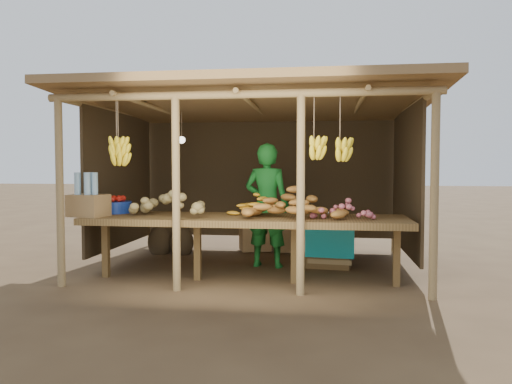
# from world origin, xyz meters

# --- Properties ---
(ground) EXTENTS (60.00, 60.00, 0.00)m
(ground) POSITION_xyz_m (0.00, 0.00, 0.00)
(ground) COLOR brown
(ground) RESTS_ON ground
(stall_structure) EXTENTS (4.70, 3.50, 2.43)m
(stall_structure) POSITION_xyz_m (-0.03, -0.11, 1.91)
(stall_structure) COLOR #997C4F
(stall_structure) RESTS_ON ground
(counter) EXTENTS (3.90, 1.05, 0.80)m
(counter) POSITION_xyz_m (0.00, -0.95, 0.74)
(counter) COLOR brown
(counter) RESTS_ON ground
(potato_heap) EXTENTS (1.14, 0.69, 0.37)m
(potato_heap) POSITION_xyz_m (-0.93, -0.94, 0.99)
(potato_heap) COLOR olive
(potato_heap) RESTS_ON counter
(sweet_potato_heap) EXTENTS (1.22, 0.84, 0.36)m
(sweet_potato_heap) POSITION_xyz_m (0.58, -0.94, 0.98)
(sweet_potato_heap) COLOR #AC702C
(sweet_potato_heap) RESTS_ON counter
(onion_heap) EXTENTS (0.76, 0.52, 0.35)m
(onion_heap) POSITION_xyz_m (1.16, -1.07, 0.98)
(onion_heap) COLOR #C45F6B
(onion_heap) RESTS_ON counter
(banana_pile) EXTENTS (0.57, 0.35, 0.35)m
(banana_pile) POSITION_xyz_m (0.11, -0.79, 0.97)
(banana_pile) COLOR gold
(banana_pile) RESTS_ON counter
(tomato_basin) EXTENTS (0.43, 0.43, 0.23)m
(tomato_basin) POSITION_xyz_m (-1.77, -0.73, 0.89)
(tomato_basin) COLOR navy
(tomato_basin) RESTS_ON counter
(bottle_box) EXTENTS (0.49, 0.42, 0.54)m
(bottle_box) POSITION_xyz_m (-1.90, -1.20, 1.01)
(bottle_box) COLOR olive
(bottle_box) RESTS_ON counter
(vendor) EXTENTS (0.69, 0.51, 1.73)m
(vendor) POSITION_xyz_m (0.16, -0.02, 0.87)
(vendor) COLOR #197025
(vendor) RESTS_ON ground
(tarp_crate) EXTENTS (0.73, 0.65, 0.79)m
(tarp_crate) POSITION_xyz_m (1.02, 0.13, 0.33)
(tarp_crate) COLOR brown
(tarp_crate) RESTS_ON ground
(carton_stack) EXTENTS (1.10, 0.50, 0.78)m
(carton_stack) POSITION_xyz_m (0.18, 1.20, 0.34)
(carton_stack) COLOR olive
(carton_stack) RESTS_ON ground
(burlap_sacks) EXTENTS (0.75, 0.39, 0.53)m
(burlap_sacks) POSITION_xyz_m (-1.50, 0.78, 0.23)
(burlap_sacks) COLOR #41311E
(burlap_sacks) RESTS_ON ground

